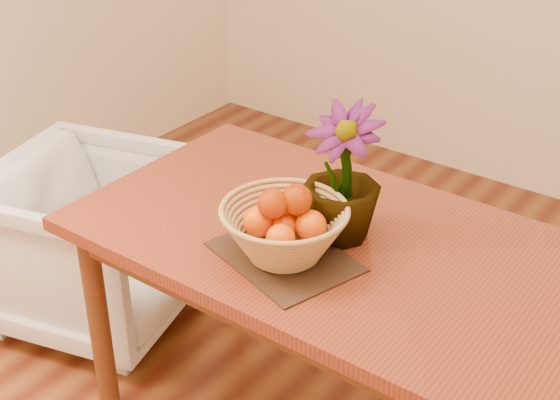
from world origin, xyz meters
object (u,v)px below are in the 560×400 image
Objects in this scene: wicker_basket at (284,234)px; armchair at (94,235)px; table at (332,263)px; potted_plant at (342,174)px.

armchair is at bearing 168.97° from wicker_basket.
potted_plant is at bearing 42.16° from table.
armchair is (-1.04, 0.03, -0.32)m from table.
wicker_basket is at bearing -106.90° from potted_plant.
potted_plant reaches higher than table.
table is 0.27m from potted_plant.
table is 2.02× the size of armchair.
potted_plant is at bearing 71.86° from wicker_basket.
table is at bearing 74.69° from wicker_basket.
armchair is (-1.06, 0.02, -0.59)m from potted_plant.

